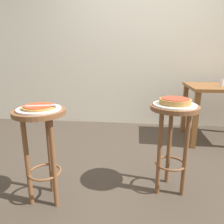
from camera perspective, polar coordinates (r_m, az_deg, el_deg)
ground_plane at (r=2.20m, az=8.32°, el=-16.13°), size 6.00×6.00×0.00m
back_wall at (r=3.56m, az=8.55°, el=20.79°), size 6.00×0.10×3.00m
stool_foreground at (r=1.67m, az=-18.52°, el=-6.14°), size 0.38×0.38×0.76m
serving_plate_foreground at (r=1.61m, az=-19.14°, el=0.80°), size 0.32×0.32×0.01m
pizza_foreground at (r=1.61m, az=-19.19°, el=1.36°), size 0.24×0.24×0.02m
stool_middle at (r=1.78m, az=16.14°, el=-4.62°), size 0.38×0.38×0.76m
serving_plate_middle at (r=1.72m, az=16.64°, el=1.92°), size 0.34×0.34×0.01m
pizza_middle at (r=1.72m, az=16.71°, el=2.84°), size 0.24×0.24×0.05m
dining_table at (r=3.14m, az=27.99°, el=4.06°), size 0.93×0.72×0.76m
condiment_shaker at (r=3.04m, az=27.62°, el=7.04°), size 0.04×0.04×0.09m
pizza_server_knife at (r=1.57m, az=-18.55°, el=1.66°), size 0.22×0.07×0.01m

